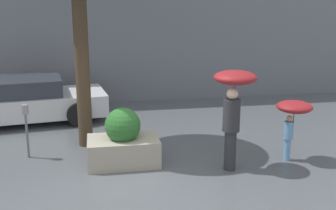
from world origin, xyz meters
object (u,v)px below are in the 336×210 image
object	(u,v)px
person_child	(293,112)
planter_box	(123,142)
parking_meter	(26,120)
parked_car_near	(26,101)
person_adult	(234,97)

from	to	relation	value
person_child	planter_box	bearing A→B (deg)	174.24
planter_box	parking_meter	xyz separation A→B (m)	(-1.96, 0.69, 0.37)
planter_box	parked_car_near	xyz separation A→B (m)	(-2.40, 3.53, 0.10)
planter_box	person_child	xyz separation A→B (m)	(3.45, -0.40, 0.58)
person_child	parked_car_near	xyz separation A→B (m)	(-5.85, 3.92, -0.48)
person_adult	parked_car_near	bearing A→B (deg)	83.89
parked_car_near	parking_meter	world-z (taller)	parked_car_near
person_adult	parking_meter	size ratio (longest dim) A/B	1.69
person_adult	person_child	distance (m)	1.43
planter_box	person_adult	bearing A→B (deg)	-15.63
parking_meter	parked_car_near	bearing A→B (deg)	98.67
parked_car_near	person_adult	bearing A→B (deg)	-140.34
planter_box	parked_car_near	bearing A→B (deg)	124.19
person_child	parked_car_near	bearing A→B (deg)	146.90
parking_meter	person_child	bearing A→B (deg)	-11.32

